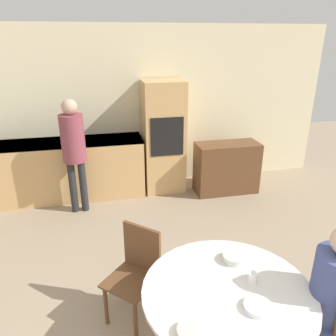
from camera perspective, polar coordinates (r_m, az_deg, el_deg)
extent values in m
cube|color=beige|center=(5.46, -5.36, 10.18)|extent=(6.50, 0.05, 2.60)
cube|color=tan|center=(5.36, -17.36, -0.33)|extent=(2.40, 0.60, 0.93)
cube|color=black|center=(5.21, -17.91, 4.27)|extent=(2.40, 0.60, 0.03)
cube|color=tan|center=(5.30, -0.84, 5.39)|extent=(0.64, 0.58, 1.79)
cube|color=black|center=(5.00, -0.16, 5.44)|extent=(0.51, 0.01, 0.60)
cube|color=brown|center=(5.42, 10.14, 0.05)|extent=(1.01, 0.45, 0.83)
cylinder|color=brown|center=(2.77, 9.82, -26.07)|extent=(0.16, 0.16, 0.70)
cylinder|color=silver|center=(2.51, 10.39, -20.42)|extent=(1.23, 1.23, 0.03)
cylinder|color=brown|center=(3.15, 23.52, -24.44)|extent=(0.04, 0.04, 0.42)
cylinder|color=brown|center=(3.16, -10.74, -22.42)|extent=(0.04, 0.04, 0.42)
cylinder|color=brown|center=(3.01, -5.67, -24.88)|extent=(0.04, 0.04, 0.42)
cylinder|color=brown|center=(3.34, -6.95, -19.31)|extent=(0.04, 0.04, 0.42)
cylinder|color=brown|center=(3.19, -2.04, -21.37)|extent=(0.04, 0.04, 0.42)
cube|color=brown|center=(3.02, -6.53, -18.95)|extent=(0.57, 0.57, 0.02)
cube|color=brown|center=(3.00, -4.54, -13.69)|extent=(0.30, 0.28, 0.44)
cube|color=#3D477A|center=(2.84, 26.82, -23.27)|extent=(0.31, 0.37, 0.12)
cylinder|color=#262628|center=(4.91, -16.23, -3.15)|extent=(0.10, 0.10, 0.79)
cylinder|color=#262628|center=(4.90, -14.54, -3.02)|extent=(0.10, 0.10, 0.79)
cylinder|color=brown|center=(4.66, -16.26, 4.98)|extent=(0.32, 0.32, 0.65)
sphere|color=tan|center=(4.56, -16.83, 10.16)|extent=(0.21, 0.21, 0.21)
cylinder|color=white|center=(2.57, 14.46, -18.03)|extent=(0.07, 0.07, 0.09)
cylinder|color=silver|center=(2.75, 11.41, -15.09)|extent=(0.18, 0.18, 0.05)
cylinder|color=beige|center=(2.20, 3.84, -26.54)|extent=(0.16, 0.16, 0.04)
cylinder|color=silver|center=(2.40, 15.34, -22.30)|extent=(0.19, 0.19, 0.04)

